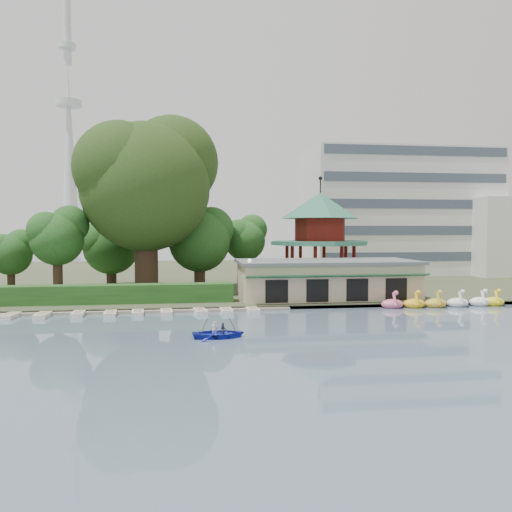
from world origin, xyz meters
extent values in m
plane|color=slate|center=(0.00, 0.00, 0.00)|extent=(220.00, 220.00, 0.00)
cube|color=#424930|center=(0.00, 52.00, 0.20)|extent=(220.00, 70.00, 0.40)
cube|color=gray|center=(0.00, 17.30, 0.15)|extent=(220.00, 0.60, 0.30)
cube|color=gray|center=(-12.00, 17.20, 0.12)|extent=(34.00, 1.60, 0.24)
cube|color=#C5B18E|center=(10.00, 22.00, 2.20)|extent=(18.00, 8.00, 3.60)
cube|color=#595B5E|center=(10.00, 22.00, 4.15)|extent=(18.60, 8.60, 0.30)
cube|color=#194C2D|center=(10.00, 17.70, 3.00)|extent=(18.00, 1.59, 0.45)
cylinder|color=#C5B18E|center=(12.00, 32.00, 1.00)|extent=(10.40, 10.40, 1.20)
cylinder|color=#2F6D54|center=(12.00, 32.00, 5.85)|extent=(12.40, 12.40, 0.50)
cylinder|color=maroon|center=(12.00, 32.00, 7.50)|extent=(6.40, 6.40, 2.80)
cone|color=#2F6D54|center=(12.00, 32.00, 10.50)|extent=(10.00, 10.00, 3.20)
cylinder|color=black|center=(12.00, 32.00, 13.00)|extent=(0.16, 0.16, 1.80)
cube|color=silver|center=(30.00, 50.00, 10.40)|extent=(30.00, 14.00, 20.00)
cube|color=silver|center=(46.00, 44.00, 6.40)|extent=(14.00, 10.00, 12.00)
cone|color=silver|center=(-42.00, 140.00, 30.00)|extent=(6.00, 6.00, 60.00)
cylinder|color=silver|center=(-42.00, 140.00, 72.00)|extent=(2.40, 2.40, 24.00)
cylinder|color=silver|center=(-42.00, 140.00, 48.00)|extent=(8.00, 8.00, 2.00)
cylinder|color=silver|center=(-42.00, 140.00, 66.00)|extent=(5.20, 5.20, 1.60)
cube|color=#25551F|center=(-15.00, 20.50, 1.30)|extent=(30.00, 2.00, 1.80)
cylinder|color=black|center=(1.50, 19.00, 2.40)|extent=(0.12, 0.12, 4.00)
sphere|color=beige|center=(1.50, 19.00, 4.50)|extent=(0.36, 0.36, 0.36)
cylinder|color=#3A281C|center=(-9.00, 28.00, 5.16)|extent=(2.57, 2.57, 9.52)
sphere|color=#284217|center=(-9.00, 28.00, 12.21)|extent=(14.28, 14.28, 14.28)
sphere|color=#284217|center=(-6.14, 30.14, 15.26)|extent=(10.71, 10.71, 10.71)
sphere|color=#284217|center=(-11.50, 26.57, 14.11)|extent=(9.99, 9.99, 9.99)
cylinder|color=#3A281C|center=(-18.00, 26.00, 2.85)|extent=(0.99, 0.99, 4.90)
sphere|color=#25551F|center=(-18.00, 26.00, 6.47)|extent=(5.48, 5.48, 5.48)
sphere|color=#25551F|center=(-16.90, 26.82, 8.04)|extent=(4.11, 4.11, 4.11)
sphere|color=#25551F|center=(-18.96, 25.45, 7.45)|extent=(3.84, 3.84, 3.84)
cylinder|color=#3A281C|center=(-24.00, 30.00, 2.15)|extent=(0.83, 0.83, 3.50)
sphere|color=#25551F|center=(-24.00, 30.00, 4.73)|extent=(4.60, 4.60, 4.60)
sphere|color=#25551F|center=(-23.08, 30.69, 5.85)|extent=(3.45, 3.45, 3.45)
sphere|color=#25551F|center=(-24.80, 29.54, 5.43)|extent=(3.22, 3.22, 3.22)
cylinder|color=#3A281C|center=(-3.00, 32.00, 2.69)|extent=(1.33, 1.33, 4.58)
sphere|color=#25551F|center=(-3.00, 32.00, 6.08)|extent=(7.40, 7.40, 7.40)
sphere|color=#25551F|center=(-1.52, 33.11, 7.55)|extent=(5.55, 5.55, 5.55)
sphere|color=#25551F|center=(-4.30, 31.26, 7.00)|extent=(5.18, 5.18, 5.18)
cylinder|color=#3A281C|center=(3.00, 36.00, 2.68)|extent=(0.96, 0.96, 4.57)
sphere|color=#25551F|center=(3.00, 36.00, 6.06)|extent=(5.33, 5.33, 5.33)
sphere|color=#25551F|center=(4.07, 36.80, 7.52)|extent=(4.00, 4.00, 4.00)
sphere|color=#25551F|center=(2.07, 35.47, 6.98)|extent=(3.73, 3.73, 3.73)
cylinder|color=#3A281C|center=(-14.00, 36.00, 2.39)|extent=(1.24, 1.24, 3.97)
sphere|color=#25551F|center=(-14.00, 36.00, 5.33)|extent=(6.90, 6.90, 6.90)
sphere|color=#25551F|center=(-12.62, 37.04, 6.60)|extent=(5.18, 5.18, 5.18)
sphere|color=#25551F|center=(-15.21, 35.31, 6.12)|extent=(4.83, 4.83, 4.83)
ellipsoid|color=#DF698D|center=(15.00, 16.58, 0.35)|extent=(2.16, 1.44, 0.99)
cylinder|color=#DF698D|center=(15.00, 16.03, 0.90)|extent=(0.26, 0.79, 1.29)
sphere|color=#DF698D|center=(15.00, 15.73, 1.55)|extent=(0.44, 0.44, 0.44)
ellipsoid|color=yellow|center=(17.19, 16.54, 0.35)|extent=(2.16, 1.44, 0.99)
cylinder|color=yellow|center=(17.19, 15.99, 0.90)|extent=(0.26, 0.79, 1.29)
sphere|color=yellow|center=(17.19, 15.69, 1.55)|extent=(0.44, 0.44, 0.44)
ellipsoid|color=gold|center=(19.34, 16.45, 0.35)|extent=(2.16, 1.44, 0.99)
cylinder|color=gold|center=(19.34, 15.90, 0.90)|extent=(0.26, 0.79, 1.29)
sphere|color=gold|center=(19.34, 15.60, 1.55)|extent=(0.44, 0.44, 0.44)
ellipsoid|color=white|center=(21.68, 16.55, 0.35)|extent=(2.16, 1.44, 0.99)
cylinder|color=white|center=(21.68, 16.00, 0.90)|extent=(0.26, 0.79, 1.29)
sphere|color=white|center=(21.68, 15.70, 1.55)|extent=(0.44, 0.44, 0.44)
ellipsoid|color=white|center=(24.17, 16.78, 0.35)|extent=(2.16, 1.44, 0.99)
cylinder|color=white|center=(24.17, 16.23, 0.90)|extent=(0.26, 0.79, 1.29)
sphere|color=white|center=(24.17, 15.93, 1.55)|extent=(0.44, 0.44, 0.44)
ellipsoid|color=yellow|center=(25.53, 16.65, 0.35)|extent=(2.16, 1.44, 0.99)
cylinder|color=yellow|center=(25.53, 16.10, 0.90)|extent=(0.26, 0.79, 1.29)
sphere|color=yellow|center=(25.53, 15.80, 1.55)|extent=(0.44, 0.44, 0.44)
cube|color=silver|center=(-19.39, 15.71, 0.18)|extent=(1.17, 2.37, 0.36)
cube|color=silver|center=(-16.74, 15.65, 0.18)|extent=(1.04, 2.32, 0.36)
cube|color=silver|center=(-13.86, 15.90, 0.18)|extent=(1.15, 2.36, 0.36)
cube|color=silver|center=(-11.12, 15.68, 0.18)|extent=(1.16, 2.36, 0.36)
cube|color=silver|center=(-8.81, 15.98, 0.18)|extent=(1.18, 2.37, 0.36)
cube|color=silver|center=(-6.32, 15.84, 0.18)|extent=(1.17, 2.37, 0.36)
cube|color=silver|center=(-3.31, 15.93, 0.18)|extent=(1.35, 2.43, 0.36)
cube|color=silver|center=(-0.98, 15.82, 0.18)|extent=(1.09, 2.34, 0.36)
cube|color=silver|center=(1.42, 15.82, 0.18)|extent=(1.10, 2.34, 0.36)
imported|color=#1C2AB1|center=(-2.31, 5.60, 0.53)|extent=(5.19, 3.78, 1.05)
imported|color=white|center=(-2.61, 5.80, 0.60)|extent=(0.37, 0.25, 1.00)
imported|color=#3A3B54|center=(-2.01, 5.40, 0.58)|extent=(0.48, 0.38, 0.97)
cylinder|color=#3A281C|center=(-3.51, 5.60, 0.35)|extent=(0.94, 0.29, 2.01)
cylinder|color=#3A281C|center=(-1.11, 5.60, 0.35)|extent=(0.94, 0.29, 2.01)
camera|label=1|loc=(-4.38, -28.68, 7.47)|focal=35.00mm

